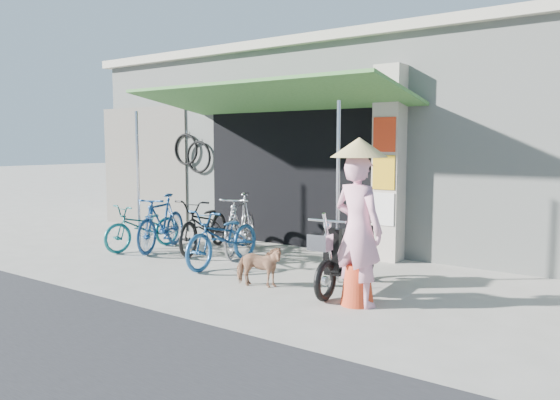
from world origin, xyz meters
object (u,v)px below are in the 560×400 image
Objects in this scene: bike_silver at (240,224)px; bike_blue at (161,222)px; bike_black at (205,225)px; bike_teal at (144,227)px; bike_navy at (224,237)px; street_dog at (259,266)px; nun at (358,224)px; moped at (349,255)px.

bike_blue is at bearing 178.61° from bike_silver.
bike_teal is at bearing -170.77° from bike_black.
bike_teal is 1.74m from bike_silver.
bike_silver is at bearing 110.51° from bike_navy.
bike_silver is at bearing 2.95° from bike_blue.
street_dog is (1.52, -1.48, -0.23)m from bike_silver.
bike_blue is 0.92× the size of bike_black.
bike_navy is (1.95, -0.14, 0.04)m from bike_teal.
nun reaches higher than bike_navy.
moped is (0.97, 0.58, 0.16)m from street_dog.
bike_blue is at bearing -170.23° from bike_black.
bike_teal is 4.60m from nun.
bike_silver is 2.63× the size of street_dog.
bike_blue reaches higher than bike_black.
street_dog is (2.16, -1.31, -0.18)m from bike_black.
bike_teal is 2.37× the size of street_dog.
street_dog is (2.84, -0.96, -0.21)m from bike_blue.
street_dog is at bearing -67.10° from bike_silver.
nun is (2.55, -0.64, 0.49)m from bike_navy.
bike_blue is 1.68m from bike_navy.
bike_silver is 2.65m from moped.
bike_silver is at bearing 156.40° from moped.
bike_blue reaches higher than street_dog.
bike_teal is at bearing 172.87° from moped.
bike_blue is 3.00m from street_dog.
bike_teal is 0.80× the size of nun.
moped is at bearing -24.29° from bike_blue.
bike_black reaches higher than bike_navy.
bike_black is at bearing 144.37° from bike_navy.
nun reaches higher than bike_blue.
bike_teal is 0.87× the size of bike_black.
nun reaches higher than bike_teal.
bike_navy is at bearing 39.90° from street_dog.
bike_blue is 0.84× the size of nun.
bike_black is 2.72× the size of street_dog.
bike_teal is at bearing 173.08° from bike_navy.
bike_navy is at bearing 1.94° from bike_teal.
nun is (3.53, -1.26, 0.47)m from bike_black.
moped is (3.12, -0.73, -0.02)m from bike_black.
bike_silver reaches higher than moped.
bike_black reaches higher than bike_teal.
bike_silver reaches higher than bike_blue.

